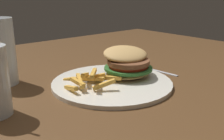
% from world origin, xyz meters
% --- Properties ---
extents(dining_table, '(1.60, 1.18, 0.76)m').
position_xyz_m(dining_table, '(0.00, 0.00, 0.68)').
color(dining_table, brown).
rests_on(dining_table, ground_plane).
extents(meal_plate_near, '(0.31, 0.31, 0.09)m').
position_xyz_m(meal_plate_near, '(0.03, -0.08, 0.79)').
color(meal_plate_near, silver).
rests_on(meal_plate_near, dining_table).
extents(spoon, '(0.04, 0.16, 0.01)m').
position_xyz_m(spoon, '(0.18, -0.03, 0.77)').
color(spoon, silver).
rests_on(spoon, dining_table).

